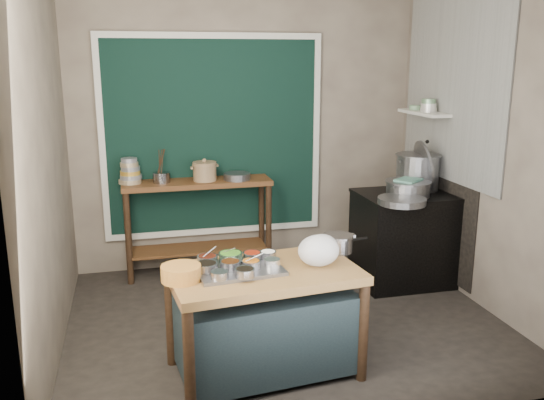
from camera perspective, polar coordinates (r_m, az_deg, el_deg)
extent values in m
cube|color=#2B2521|center=(4.90, 1.25, -11.86)|extent=(3.50, 3.00, 0.02)
cube|color=gray|center=(5.93, -2.52, 6.91)|extent=(3.50, 0.02, 2.80)
cube|color=gray|center=(4.36, -21.61, 3.41)|extent=(0.02, 3.00, 2.80)
cube|color=gray|center=(5.22, 20.42, 5.09)|extent=(0.02, 3.00, 2.80)
cube|color=black|center=(5.84, -5.82, 6.25)|extent=(2.10, 0.02, 1.90)
cube|color=#B2B2AA|center=(5.62, 17.44, 10.52)|extent=(0.02, 1.70, 1.70)
cube|color=black|center=(5.88, 16.17, -0.64)|extent=(0.01, 1.30, 1.30)
cube|color=beige|center=(5.85, 14.85, 8.34)|extent=(0.22, 0.70, 0.03)
cube|color=brown|center=(4.00, -0.77, -11.95)|extent=(1.32, 0.84, 0.75)
cube|color=#543218|center=(5.81, -7.30, -2.66)|extent=(1.45, 0.40, 0.95)
cube|color=black|center=(5.69, 13.07, -3.82)|extent=(0.90, 0.68, 0.85)
cube|color=black|center=(5.57, 13.32, 0.50)|extent=(0.92, 0.69, 0.03)
cube|color=gray|center=(3.84, -3.37, -6.85)|extent=(0.60, 0.46, 0.03)
cylinder|color=gray|center=(3.79, -4.14, -6.45)|extent=(0.14, 0.14, 0.06)
cylinder|color=gray|center=(3.90, -6.42, -5.91)|extent=(0.14, 0.14, 0.06)
cylinder|color=gray|center=(3.67, -2.73, -7.20)|extent=(0.13, 0.13, 0.05)
cylinder|color=gray|center=(3.81, -2.09, -6.38)|extent=(0.13, 0.13, 0.05)
cylinder|color=silver|center=(3.85, 0.00, -6.19)|extent=(0.11, 0.11, 0.05)
cylinder|color=gray|center=(3.77, -6.50, -6.62)|extent=(0.15, 0.15, 0.06)
cylinder|color=gray|center=(3.65, -5.22, -7.39)|extent=(0.11, 0.11, 0.05)
cylinder|color=gray|center=(3.96, -1.97, -5.58)|extent=(0.13, 0.13, 0.05)
cylinder|color=gray|center=(3.93, -4.13, -5.68)|extent=(0.16, 0.16, 0.06)
cylinder|color=gray|center=(3.98, -0.39, -5.45)|extent=(0.11, 0.11, 0.05)
cylinder|color=#B77F39|center=(3.71, -9.00, -7.16)|extent=(0.26, 0.26, 0.10)
ellipsoid|color=white|center=(3.91, 4.64, -5.01)|extent=(0.34, 0.31, 0.21)
ellipsoid|color=white|center=(4.07, 4.95, -4.58)|extent=(0.27, 0.25, 0.17)
cylinder|color=tan|center=(5.70, -13.82, 1.85)|extent=(0.22, 0.22, 0.04)
cylinder|color=gray|center=(5.69, -13.84, 2.24)|extent=(0.21, 0.21, 0.04)
cylinder|color=gold|center=(5.68, -13.87, 2.64)|extent=(0.19, 0.19, 0.04)
cylinder|color=gray|center=(5.67, -13.89, 3.04)|extent=(0.18, 0.18, 0.04)
cylinder|color=tan|center=(5.66, -13.91, 3.45)|extent=(0.17, 0.17, 0.04)
cylinder|color=gray|center=(5.66, -13.94, 3.85)|extent=(0.15, 0.15, 0.04)
cylinder|color=gray|center=(5.65, -10.88, 2.21)|extent=(0.18, 0.18, 0.10)
cylinder|color=gray|center=(5.69, -3.49, 2.35)|extent=(0.31, 0.31, 0.07)
cylinder|color=gray|center=(5.67, 14.80, 3.29)|extent=(0.20, 0.51, 0.49)
cube|color=#538E81|center=(5.44, 13.37, 1.95)|extent=(0.30, 0.29, 0.02)
cylinder|color=gray|center=(5.14, 12.74, -0.08)|extent=(0.56, 0.56, 0.05)
cylinder|color=silver|center=(5.78, 15.21, 8.62)|extent=(0.16, 0.16, 0.04)
cylinder|color=silver|center=(5.78, 15.24, 9.03)|extent=(0.15, 0.15, 0.04)
cylinder|color=gray|center=(5.77, 15.27, 9.44)|extent=(0.14, 0.14, 0.04)
cylinder|color=gray|center=(6.00, 14.04, 8.88)|extent=(0.14, 0.14, 0.04)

